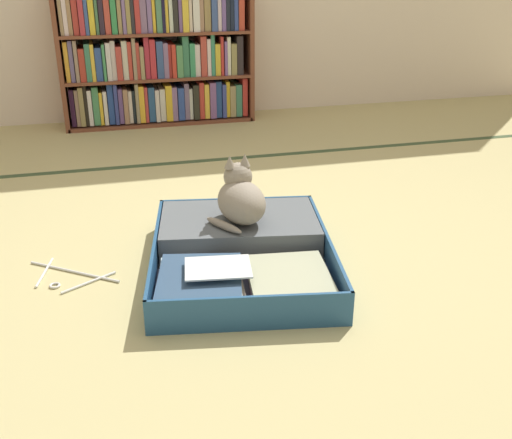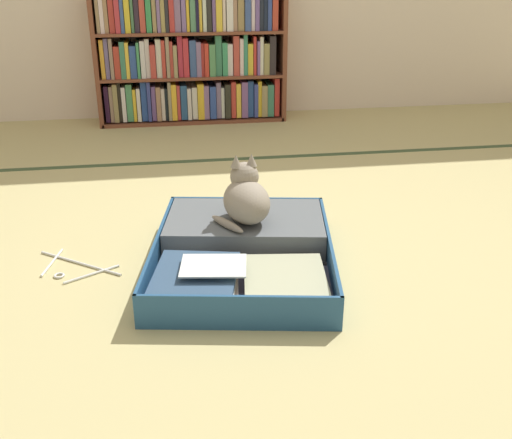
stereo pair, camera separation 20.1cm
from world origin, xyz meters
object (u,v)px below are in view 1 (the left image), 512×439
at_px(open_suitcase, 240,249).
at_px(clothes_hanger, 68,276).
at_px(black_cat, 241,198).
at_px(bookshelf, 156,58).

height_order(open_suitcase, clothes_hanger, open_suitcase).
bearing_deg(clothes_hanger, open_suitcase, -3.46).
relative_size(black_cat, clothes_hanger, 0.87).
distance_m(bookshelf, black_cat, 2.14).
relative_size(bookshelf, black_cat, 4.57).
relative_size(open_suitcase, black_cat, 3.27).
distance_m(open_suitcase, black_cat, 0.21).
relative_size(bookshelf, clothes_hanger, 3.97).
bearing_deg(black_cat, clothes_hanger, -173.60).
bearing_deg(black_cat, open_suitcase, -105.09).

